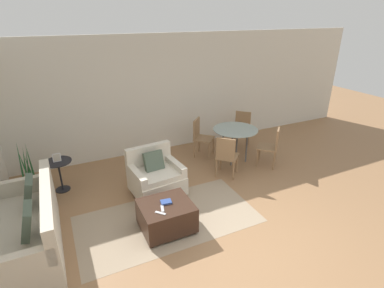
{
  "coord_description": "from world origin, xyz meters",
  "views": [
    {
      "loc": [
        -2.05,
        -2.75,
        3.15
      ],
      "look_at": [
        0.3,
        2.17,
        0.75
      ],
      "focal_mm": 28.0,
      "sensor_mm": 36.0,
      "label": 1
    }
  ],
  "objects_px": {
    "couch": "(31,230)",
    "dining_chair_near_right": "(272,144)",
    "side_table": "(59,170)",
    "dining_chair_far_right": "(242,127)",
    "ottoman": "(166,215)",
    "picture_frame": "(57,158)",
    "dining_chair_far_left": "(200,135)",
    "tv_remote_primary": "(160,213)",
    "book_stack": "(166,202)",
    "dining_table": "(235,133)",
    "potted_plant": "(31,185)",
    "dining_chair_near_left": "(226,154)",
    "tv_remote_secondary": "(162,208)",
    "armchair": "(156,177)"
  },
  "relations": [
    {
      "from": "dining_chair_near_right",
      "to": "dining_chair_far_left",
      "type": "xyz_separation_m",
      "value": [
        -1.16,
        1.16,
        0.0
      ]
    },
    {
      "from": "dining_chair_far_right",
      "to": "side_table",
      "type": "bearing_deg",
      "value": -176.73
    },
    {
      "from": "picture_frame",
      "to": "dining_chair_far_right",
      "type": "height_order",
      "value": "dining_chair_far_right"
    },
    {
      "from": "book_stack",
      "to": "dining_table",
      "type": "height_order",
      "value": "dining_table"
    },
    {
      "from": "side_table",
      "to": "dining_chair_far_right",
      "type": "height_order",
      "value": "dining_chair_far_right"
    },
    {
      "from": "picture_frame",
      "to": "armchair",
      "type": "bearing_deg",
      "value": -28.53
    },
    {
      "from": "ottoman",
      "to": "side_table",
      "type": "bearing_deg",
      "value": 126.16
    },
    {
      "from": "couch",
      "to": "dining_chair_far_right",
      "type": "bearing_deg",
      "value": 20.22
    },
    {
      "from": "dining_chair_near_right",
      "to": "dining_chair_far_left",
      "type": "relative_size",
      "value": 1.0
    },
    {
      "from": "armchair",
      "to": "picture_frame",
      "type": "xyz_separation_m",
      "value": [
        -1.61,
        0.87,
        0.35
      ]
    },
    {
      "from": "book_stack",
      "to": "dining_chair_far_right",
      "type": "height_order",
      "value": "dining_chair_far_right"
    },
    {
      "from": "armchair",
      "to": "side_table",
      "type": "distance_m",
      "value": 1.83
    },
    {
      "from": "couch",
      "to": "dining_chair_near_right",
      "type": "relative_size",
      "value": 2.18
    },
    {
      "from": "couch",
      "to": "potted_plant",
      "type": "xyz_separation_m",
      "value": [
        -0.04,
        1.52,
        -0.08
      ]
    },
    {
      "from": "dining_table",
      "to": "book_stack",
      "type": "bearing_deg",
      "value": -145.53
    },
    {
      "from": "ottoman",
      "to": "book_stack",
      "type": "relative_size",
      "value": 4.37
    },
    {
      "from": "dining_chair_near_left",
      "to": "dining_chair_near_right",
      "type": "relative_size",
      "value": 1.0
    },
    {
      "from": "couch",
      "to": "dining_table",
      "type": "height_order",
      "value": "couch"
    },
    {
      "from": "tv_remote_primary",
      "to": "tv_remote_secondary",
      "type": "height_order",
      "value": "same"
    },
    {
      "from": "couch",
      "to": "picture_frame",
      "type": "distance_m",
      "value": 1.62
    },
    {
      "from": "couch",
      "to": "tv_remote_secondary",
      "type": "xyz_separation_m",
      "value": [
        1.8,
        -0.51,
        0.14
      ]
    },
    {
      "from": "couch",
      "to": "picture_frame",
      "type": "xyz_separation_m",
      "value": [
        0.48,
        1.5,
        0.37
      ]
    },
    {
      "from": "book_stack",
      "to": "dining_chair_far_left",
      "type": "height_order",
      "value": "dining_chair_far_left"
    },
    {
      "from": "dining_chair_near_left",
      "to": "dining_chair_far_right",
      "type": "height_order",
      "value": "same"
    },
    {
      "from": "tv_remote_secondary",
      "to": "dining_chair_near_left",
      "type": "xyz_separation_m",
      "value": [
        1.79,
        1.1,
        0.05
      ]
    },
    {
      "from": "couch",
      "to": "side_table",
      "type": "xyz_separation_m",
      "value": [
        0.48,
        1.5,
        0.12
      ]
    },
    {
      "from": "dining_chair_far_left",
      "to": "tv_remote_primary",
      "type": "bearing_deg",
      "value": -128.28
    },
    {
      "from": "potted_plant",
      "to": "dining_chair_near_left",
      "type": "distance_m",
      "value": 3.76
    },
    {
      "from": "tv_remote_primary",
      "to": "picture_frame",
      "type": "bearing_deg",
      "value": 120.8
    },
    {
      "from": "book_stack",
      "to": "tv_remote_primary",
      "type": "xyz_separation_m",
      "value": [
        -0.17,
        -0.22,
        -0.01
      ]
    },
    {
      "from": "ottoman",
      "to": "picture_frame",
      "type": "bearing_deg",
      "value": 126.16
    },
    {
      "from": "tv_remote_secondary",
      "to": "dining_chair_far_left",
      "type": "distance_m",
      "value": 2.88
    },
    {
      "from": "side_table",
      "to": "dining_chair_far_left",
      "type": "bearing_deg",
      "value": 4.49
    },
    {
      "from": "dining_chair_far_left",
      "to": "book_stack",
      "type": "bearing_deg",
      "value": -128.27
    },
    {
      "from": "book_stack",
      "to": "potted_plant",
      "type": "relative_size",
      "value": 0.16
    },
    {
      "from": "picture_frame",
      "to": "dining_table",
      "type": "height_order",
      "value": "picture_frame"
    },
    {
      "from": "tv_remote_primary",
      "to": "dining_chair_near_left",
      "type": "distance_m",
      "value": 2.2
    },
    {
      "from": "book_stack",
      "to": "tv_remote_secondary",
      "type": "xyz_separation_m",
      "value": [
        -0.11,
        -0.12,
        -0.01
      ]
    },
    {
      "from": "side_table",
      "to": "dining_chair_near_left",
      "type": "distance_m",
      "value": 3.24
    },
    {
      "from": "dining_chair_far_left",
      "to": "dining_chair_near_right",
      "type": "bearing_deg",
      "value": -45.0
    },
    {
      "from": "armchair",
      "to": "dining_chair_far_right",
      "type": "relative_size",
      "value": 1.07
    },
    {
      "from": "ottoman",
      "to": "tv_remote_secondary",
      "type": "height_order",
      "value": "tv_remote_secondary"
    },
    {
      "from": "ottoman",
      "to": "dining_chair_far_left",
      "type": "height_order",
      "value": "dining_chair_far_left"
    },
    {
      "from": "book_stack",
      "to": "dining_chair_near_right",
      "type": "relative_size",
      "value": 0.2
    },
    {
      "from": "tv_remote_primary",
      "to": "side_table",
      "type": "height_order",
      "value": "side_table"
    },
    {
      "from": "couch",
      "to": "potted_plant",
      "type": "distance_m",
      "value": 1.53
    },
    {
      "from": "tv_remote_primary",
      "to": "dining_chair_far_right",
      "type": "distance_m",
      "value": 3.82
    },
    {
      "from": "book_stack",
      "to": "picture_frame",
      "type": "distance_m",
      "value": 2.38
    },
    {
      "from": "potted_plant",
      "to": "side_table",
      "type": "bearing_deg",
      "value": -2.09
    },
    {
      "from": "couch",
      "to": "ottoman",
      "type": "xyz_separation_m",
      "value": [
        1.88,
        -0.42,
        -0.07
      ]
    }
  ]
}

